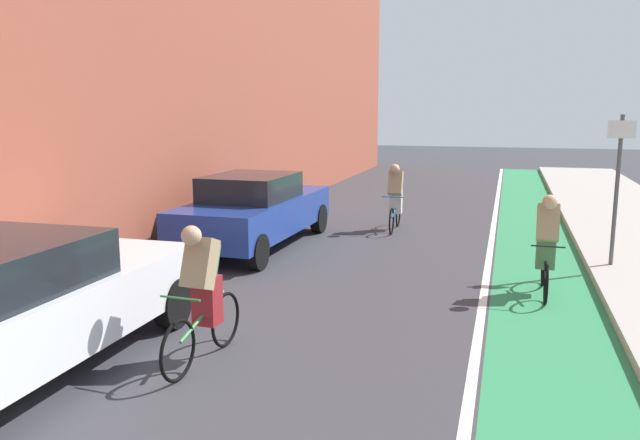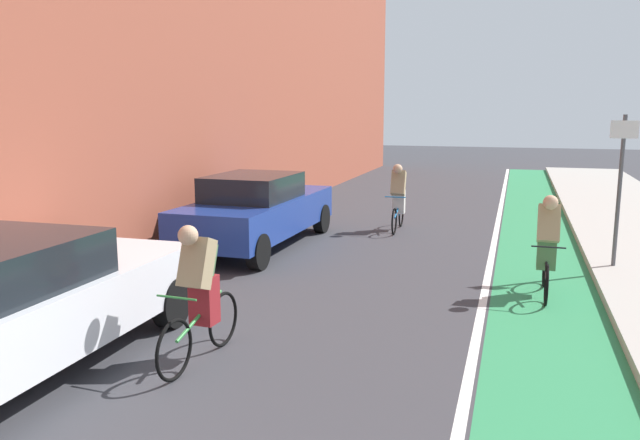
{
  "view_description": "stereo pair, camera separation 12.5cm",
  "coord_description": "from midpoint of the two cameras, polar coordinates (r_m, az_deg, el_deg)",
  "views": [
    {
      "loc": [
        2.28,
        -0.25,
        2.85
      ],
      "look_at": [
        -0.47,
        8.98,
        1.14
      ],
      "focal_mm": 35.32,
      "sensor_mm": 36.0,
      "label": 1
    },
    {
      "loc": [
        2.4,
        -0.21,
        2.85
      ],
      "look_at": [
        -0.47,
        8.98,
        1.14
      ],
      "focal_mm": 35.32,
      "sensor_mm": 36.0,
      "label": 2
    }
  ],
  "objects": [
    {
      "name": "cyclist_lead",
      "position": [
        7.21,
        -11.06,
        -6.23
      ],
      "size": [
        0.48,
        1.72,
        1.62
      ],
      "color": "black",
      "rests_on": "ground"
    },
    {
      "name": "ground_plane",
      "position": [
        13.28,
        6.07,
        -2.38
      ],
      "size": [
        72.72,
        72.72,
        0.0
      ],
      "primitive_type": "plane",
      "color": "#38383D"
    },
    {
      "name": "lane_divider_stripe",
      "position": [
        15.04,
        15.13,
        -1.2
      ],
      "size": [
        0.12,
        33.06,
        0.0
      ],
      "primitive_type": "cube",
      "color": "white",
      "rests_on": "ground"
    },
    {
      "name": "street_sign_post",
      "position": [
        11.95,
        25.1,
        3.58
      ],
      "size": [
        0.44,
        0.07,
        2.61
      ],
      "color": "#4C4C51",
      "rests_on": "sidewalk_right"
    },
    {
      "name": "cyclist_trailing",
      "position": [
        14.9,
        6.62,
        2.26
      ],
      "size": [
        0.48,
        1.67,
        1.59
      ],
      "color": "black",
      "rests_on": "ground"
    },
    {
      "name": "parked_sedan_white",
      "position": [
        7.48,
        -26.79,
        -7.04
      ],
      "size": [
        1.99,
        4.77,
        1.53
      ],
      "color": "silver",
      "rests_on": "ground"
    },
    {
      "name": "parked_sedan_blue",
      "position": [
        13.09,
        -6.2,
        0.94
      ],
      "size": [
        1.88,
        4.75,
        1.53
      ],
      "color": "navy",
      "rests_on": "ground"
    },
    {
      "name": "cyclist_mid",
      "position": [
        10.23,
        19.51,
        -1.83
      ],
      "size": [
        0.48,
        1.67,
        1.59
      ],
      "color": "black",
      "rests_on": "ground"
    },
    {
      "name": "bike_lane_paint",
      "position": [
        15.04,
        18.55,
        -1.38
      ],
      "size": [
        1.6,
        33.06,
        0.0
      ],
      "primitive_type": "cube",
      "color": "#2D8451",
      "rests_on": "ground"
    }
  ]
}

